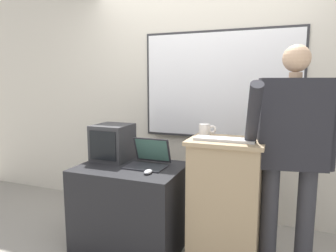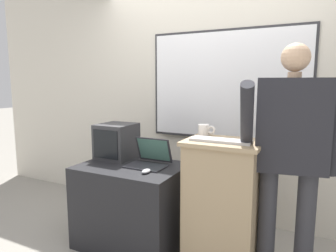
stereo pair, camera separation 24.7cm
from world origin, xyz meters
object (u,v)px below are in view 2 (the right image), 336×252
lectern_podium (222,207)px  crt_monitor (117,141)px  side_desk (132,205)px  laptop (150,157)px  computer_mouse_by_laptop (146,171)px  wireless_keyboard (221,140)px  coffee_mug (204,130)px  person_presenter (290,149)px

lectern_podium → crt_monitor: (-1.12, 0.17, 0.39)m
side_desk → laptop: 0.48m
lectern_podium → computer_mouse_by_laptop: (-0.61, -0.12, 0.24)m
laptop → computer_mouse_by_laptop: 0.26m
wireless_keyboard → coffee_mug: 0.28m
crt_monitor → coffee_mug: coffee_mug is taller
side_desk → computer_mouse_by_laptop: bearing=-31.6°
lectern_podium → laptop: size_ratio=3.04×
wireless_keyboard → side_desk: bearing=174.3°
person_presenter → coffee_mug: size_ratio=12.06×
person_presenter → coffee_mug: (-0.67, 0.09, 0.07)m
computer_mouse_by_laptop → crt_monitor: crt_monitor is taller
computer_mouse_by_laptop → coffee_mug: coffee_mug is taller
lectern_podium → person_presenter: 0.68m
person_presenter → computer_mouse_by_laptop: (-1.07, -0.17, -0.26)m
lectern_podium → wireless_keyboard: 0.54m
lectern_podium → crt_monitor: bearing=171.1°
laptop → crt_monitor: 0.42m
lectern_podium → coffee_mug: coffee_mug is taller
side_desk → computer_mouse_by_laptop: 0.48m
crt_monitor → person_presenter: bearing=-4.4°
wireless_keyboard → lectern_podium: bearing=82.1°
computer_mouse_by_laptop → crt_monitor: size_ratio=0.28×
lectern_podium → coffee_mug: bearing=144.8°
wireless_keyboard → person_presenter: bearing=13.0°
side_desk → laptop: bearing=31.4°
crt_monitor → laptop: bearing=-8.2°
crt_monitor → coffee_mug: bearing=-2.0°
side_desk → crt_monitor: size_ratio=2.64×
side_desk → wireless_keyboard: bearing=-5.7°
coffee_mug → person_presenter: bearing=-7.7°
computer_mouse_by_laptop → lectern_podium: bearing=10.8°
crt_monitor → side_desk: bearing=-28.6°
laptop → wireless_keyboard: bearing=-13.7°
person_presenter → laptop: person_presenter is taller
laptop → side_desk: bearing=-148.6°
wireless_keyboard → laptop: bearing=166.3°
computer_mouse_by_laptop → coffee_mug: (0.41, 0.26, 0.34)m
lectern_podium → laptop: bearing=170.7°
person_presenter → wireless_keyboard: bearing=-177.3°
person_presenter → side_desk: bearing=170.7°
lectern_podium → person_presenter: (0.46, 0.05, 0.50)m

